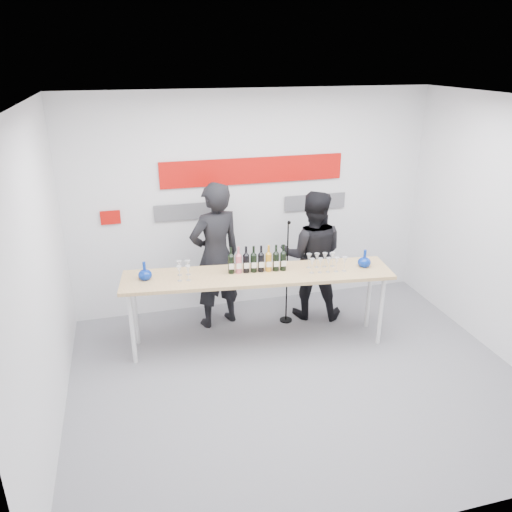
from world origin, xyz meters
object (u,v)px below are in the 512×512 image
Objects in this scene: tasting_table at (258,279)px; mic_stand at (287,292)px; presenter_left at (216,256)px; presenter_right at (312,255)px.

mic_stand is (0.52, 0.45, -0.45)m from tasting_table.
presenter_left reaches higher than mic_stand.
presenter_right is at bearing 38.25° from tasting_table.
tasting_table is at bearing -146.09° from mic_stand.
presenter_left is at bearing 128.19° from tasting_table.
presenter_left reaches higher than tasting_table.
mic_stand is (0.91, -0.20, -0.53)m from presenter_left.
mic_stand is at bearing 150.16° from presenter_left.
presenter_right is 1.22× the size of mic_stand.
presenter_left is 1.08m from mic_stand.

